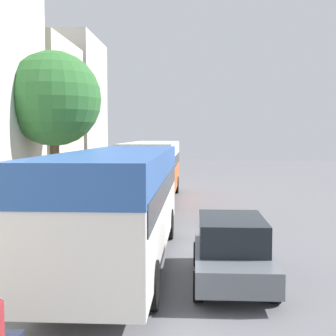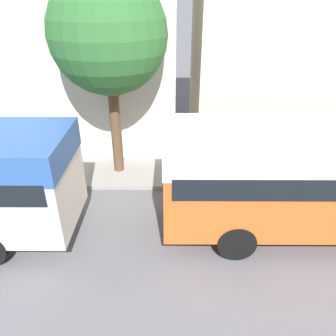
{
  "view_description": "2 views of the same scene",
  "coord_description": "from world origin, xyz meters",
  "px_view_note": "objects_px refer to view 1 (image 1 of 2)",
  "views": [
    {
      "loc": [
        0.32,
        -3.08,
        3.52
      ],
      "look_at": [
        -0.92,
        18.43,
        1.96
      ],
      "focal_mm": 50.0,
      "sensor_mm": 36.0,
      "label": 1
    },
    {
      "loc": [
        5.59,
        16.98,
        6.15
      ],
      "look_at": [
        -1.86,
        16.94,
        2.05
      ],
      "focal_mm": 35.0,
      "sensor_mm": 36.0,
      "label": 2
    }
  ],
  "objects_px": {
    "bus_lead": "(121,191)",
    "pedestrian_near_curb": "(100,176)",
    "bus_following": "(153,163)",
    "car_crossing": "(231,249)"
  },
  "relations": [
    {
      "from": "bus_lead",
      "to": "pedestrian_near_curb",
      "type": "relative_size",
      "value": 5.75
    },
    {
      "from": "bus_lead",
      "to": "bus_following",
      "type": "relative_size",
      "value": 1.06
    },
    {
      "from": "bus_lead",
      "to": "car_crossing",
      "type": "xyz_separation_m",
      "value": [
        2.86,
        -1.36,
        -1.19
      ]
    },
    {
      "from": "bus_lead",
      "to": "pedestrian_near_curb",
      "type": "xyz_separation_m",
      "value": [
        -3.56,
        14.63,
        -0.91
      ]
    },
    {
      "from": "car_crossing",
      "to": "pedestrian_near_curb",
      "type": "relative_size",
      "value": 2.38
    },
    {
      "from": "bus_following",
      "to": "pedestrian_near_curb",
      "type": "xyz_separation_m",
      "value": [
        -3.3,
        2.21,
        -0.93
      ]
    },
    {
      "from": "car_crossing",
      "to": "bus_lead",
      "type": "bearing_deg",
      "value": 154.51
    },
    {
      "from": "bus_following",
      "to": "car_crossing",
      "type": "distance_m",
      "value": 14.19
    },
    {
      "from": "bus_lead",
      "to": "bus_following",
      "type": "xyz_separation_m",
      "value": [
        -0.26,
        12.43,
        0.01
      ]
    },
    {
      "from": "bus_lead",
      "to": "car_crossing",
      "type": "height_order",
      "value": "bus_lead"
    }
  ]
}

